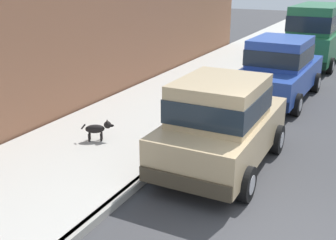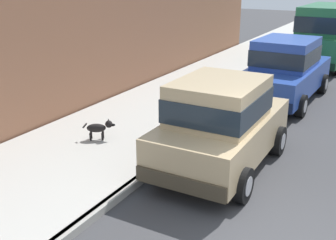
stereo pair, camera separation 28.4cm
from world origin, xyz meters
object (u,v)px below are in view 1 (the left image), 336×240
object	(u,v)px
car_tan_hatchback	(222,122)
dog_black	(98,128)
car_blue_sedan	(279,68)
fire_hydrant	(205,99)
car_green_van	(316,32)

from	to	relation	value
car_tan_hatchback	dog_black	distance (m)	2.94
car_blue_sedan	fire_hydrant	xyz separation A→B (m)	(-1.42, -2.51, -0.51)
car_tan_hatchback	fire_hydrant	world-z (taller)	car_tan_hatchback
car_blue_sedan	fire_hydrant	world-z (taller)	car_blue_sedan
fire_hydrant	car_green_van	bearing A→B (deg)	79.43
car_tan_hatchback	car_blue_sedan	bearing A→B (deg)	91.01
car_blue_sedan	car_green_van	distance (m)	5.95
car_tan_hatchback	dog_black	bearing A→B (deg)	-175.27
car_green_van	car_tan_hatchback	bearing A→B (deg)	-90.28
car_blue_sedan	dog_black	size ratio (longest dim) A/B	6.92
car_green_van	fire_hydrant	xyz separation A→B (m)	(-1.58, -8.44, -0.92)
dog_black	fire_hydrant	bearing A→B (deg)	66.78
car_tan_hatchback	fire_hydrant	xyz separation A→B (m)	(-1.52, 2.92, -0.50)
car_tan_hatchback	car_blue_sedan	distance (m)	5.43
fire_hydrant	car_tan_hatchback	bearing A→B (deg)	-62.49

